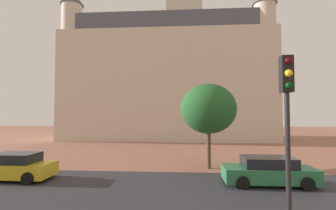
{
  "coord_description": "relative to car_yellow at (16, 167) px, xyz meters",
  "views": [
    {
      "loc": [
        1.06,
        -2.61,
        3.63
      ],
      "look_at": [
        0.05,
        11.89,
        4.2
      ],
      "focal_mm": 25.44,
      "sensor_mm": 36.0,
      "label": 1
    }
  ],
  "objects": [
    {
      "name": "car_green",
      "position": [
        13.75,
        0.0,
        -0.02
      ],
      "size": [
        4.58,
        2.0,
        1.42
      ],
      "color": "#287042",
      "rests_on": "ground_plane"
    },
    {
      "name": "car_yellow",
      "position": [
        0.0,
        0.0,
        0.0
      ],
      "size": [
        4.06,
        2.01,
        1.46
      ],
      "color": "gold",
      "rests_on": "ground_plane"
    },
    {
      "name": "landmark_building",
      "position": [
        7.15,
        23.62,
        8.94
      ],
      "size": [
        29.87,
        11.99,
        33.39
      ],
      "color": "beige",
      "rests_on": "ground_plane"
    },
    {
      "name": "tree_curb_far",
      "position": [
        11.05,
        3.51,
        3.31
      ],
      "size": [
        3.76,
        3.76,
        5.71
      ],
      "color": "brown",
      "rests_on": "ground_plane"
    },
    {
      "name": "traffic_light_pole",
      "position": [
        11.94,
        -6.78,
        2.82
      ],
      "size": [
        0.28,
        0.34,
        5.08
      ],
      "color": "black",
      "rests_on": "ground_plane"
    },
    {
      "name": "ground_plane",
      "position": [
        8.37,
        -0.16,
        -0.7
      ],
      "size": [
        120.0,
        120.0,
        0.0
      ],
      "primitive_type": "plane",
      "color": "#93604C"
    },
    {
      "name": "street_asphalt_strip",
      "position": [
        8.37,
        -1.8,
        -0.7
      ],
      "size": [
        120.0,
        8.2,
        0.0
      ],
      "primitive_type": "cube",
      "color": "#2D2D33",
      "rests_on": "ground_plane"
    }
  ]
}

